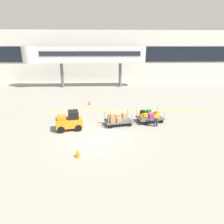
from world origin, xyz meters
The scene contains 10 objects.
ground_plane centered at (0.00, 0.00, 0.00)m, with size 120.00×120.00×0.00m, color gray.
apron_lead_line centered at (3.00, 6.42, 0.00)m, with size 18.60×0.20×0.01m, color yellow.
terminal_building centered at (0.00, 25.98, 4.72)m, with size 57.91×2.51×9.44m.
jet_bridge centered at (-3.10, 19.99, 5.25)m, with size 19.73×3.00×6.60m.
baggage_tug centered at (-2.26, 1.66, 0.75)m, with size 2.28×1.60×1.58m.
baggage_cart_lead centered at (1.71, 2.54, 0.54)m, with size 3.09×1.84×1.19m.
baggage_cart_middle centered at (4.65, 3.15, 0.52)m, with size 3.09×1.84×1.10m.
baggage_handler centered at (4.99, 1.93, 0.87)m, with size 0.43×0.46×1.56m.
safety_cone_near centered at (-1.09, 9.01, 0.28)m, with size 0.36×0.36×0.55m, color #EA590F.
safety_cone_far centered at (-1.11, -2.70, 0.28)m, with size 0.36×0.36×0.55m, color orange.
Camera 1 is at (0.49, -13.58, 6.51)m, focal length 31.73 mm.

